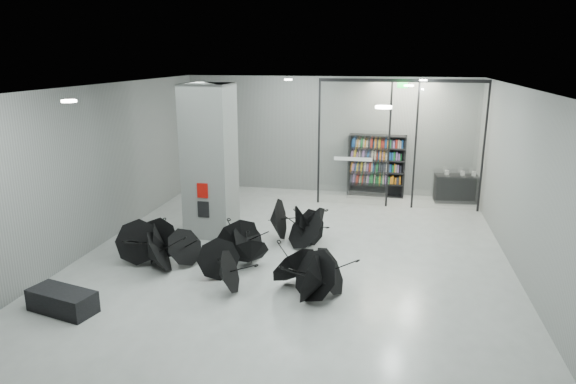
% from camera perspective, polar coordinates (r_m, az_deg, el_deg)
% --- Properties ---
extents(room, '(14.00, 14.02, 4.01)m').
position_cam_1_polar(room, '(10.78, -0.02, 5.29)').
color(room, gray).
rests_on(room, ground).
extents(column, '(1.20, 1.20, 4.00)m').
position_cam_1_polar(column, '(13.50, -8.78, 3.49)').
color(column, slate).
rests_on(column, ground).
extents(fire_cabinet, '(0.28, 0.04, 0.38)m').
position_cam_1_polar(fire_cabinet, '(13.09, -9.59, 0.15)').
color(fire_cabinet, '#A50A07').
rests_on(fire_cabinet, column).
extents(info_panel, '(0.30, 0.03, 0.42)m').
position_cam_1_polar(info_panel, '(13.22, -9.49, -1.94)').
color(info_panel, black).
rests_on(info_panel, column).
extents(exit_sign, '(0.30, 0.06, 0.15)m').
position_cam_1_polar(exit_sign, '(15.73, 12.74, 11.62)').
color(exit_sign, '#0CE533').
rests_on(exit_sign, room).
extents(glass_partition, '(5.06, 0.08, 4.00)m').
position_cam_1_polar(glass_partition, '(16.11, 12.37, 5.84)').
color(glass_partition, silver).
rests_on(glass_partition, ground).
extents(bench, '(1.41, 0.85, 0.42)m').
position_cam_1_polar(bench, '(10.65, -24.03, -11.12)').
color(bench, black).
rests_on(bench, ground).
extents(bookshelf, '(1.93, 0.50, 2.10)m').
position_cam_1_polar(bookshelf, '(17.54, 9.92, 2.94)').
color(bookshelf, black).
rests_on(bookshelf, ground).
extents(shop_counter, '(1.54, 0.72, 0.90)m').
position_cam_1_polar(shop_counter, '(17.56, 18.57, 0.37)').
color(shop_counter, black).
rests_on(shop_counter, ground).
extents(umbrella_cluster, '(5.75, 4.64, 1.30)m').
position_cam_1_polar(umbrella_cluster, '(11.78, -4.53, -6.69)').
color(umbrella_cluster, black).
rests_on(umbrella_cluster, ground).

